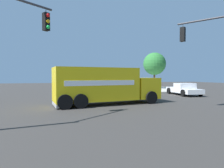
% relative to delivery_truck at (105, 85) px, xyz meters
% --- Properties ---
extents(ground_plane, '(100.00, 100.00, 0.00)m').
position_rel_delivery_truck_xyz_m(ground_plane, '(0.72, -1.36, -1.48)').
color(ground_plane, '#33302D').
extents(sidewalk_corner_near, '(10.46, 10.46, 0.14)m').
position_rel_delivery_truck_xyz_m(sidewalk_corner_near, '(-11.14, -13.22, -1.41)').
color(sidewalk_corner_near, '#B2ADA0').
rests_on(sidewalk_corner_near, ground).
extents(delivery_truck, '(8.55, 3.77, 2.83)m').
position_rel_delivery_truck_xyz_m(delivery_truck, '(0.00, 0.00, 0.00)').
color(delivery_truck, yellow).
rests_on(delivery_truck, ground).
extents(traffic_light_secondary, '(2.32, 3.21, 5.97)m').
position_rel_delivery_truck_xyz_m(traffic_light_secondary, '(-5.88, 5.14, 2.42)').
color(traffic_light_secondary, '#38383D').
rests_on(traffic_light_secondary, ground).
extents(pickup_white, '(2.74, 5.40, 1.38)m').
position_rel_delivery_truck_xyz_m(pickup_white, '(-10.66, -4.77, -0.76)').
color(pickup_white, white).
rests_on(pickup_white, ground).
extents(pedestrian_near_corner, '(0.43, 0.38, 1.58)m').
position_rel_delivery_truck_xyz_m(pedestrian_near_corner, '(-8.40, -15.01, -0.45)').
color(pedestrian_near_corner, gray).
rests_on(pedestrian_near_corner, sidewalk_corner_near).
extents(picket_fence_run, '(4.96, 0.05, 0.95)m').
position_rel_delivery_truck_xyz_m(picket_fence_run, '(-11.14, -18.20, -0.86)').
color(picket_fence_run, white).
rests_on(picket_fence_run, sidewalk_corner_near).
extents(shade_tree_near, '(3.77, 3.77, 6.04)m').
position_rel_delivery_truck_xyz_m(shade_tree_near, '(-12.35, -15.04, 2.79)').
color(shade_tree_near, brown).
rests_on(shade_tree_near, sidewalk_corner_near).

